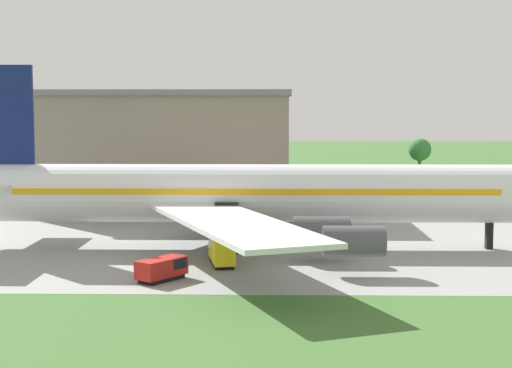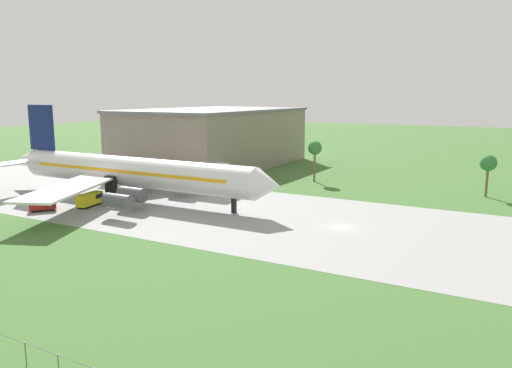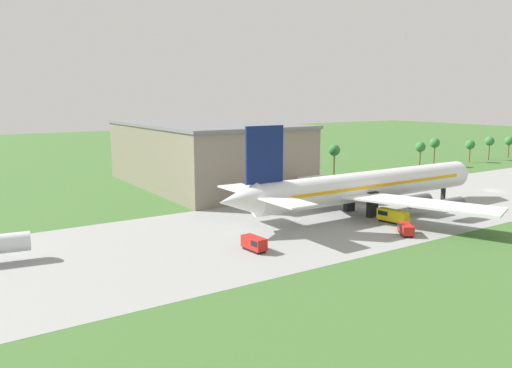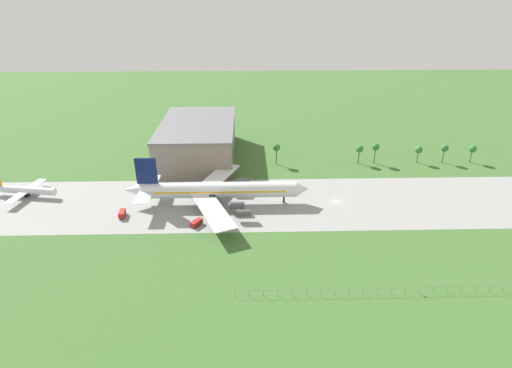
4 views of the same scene
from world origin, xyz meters
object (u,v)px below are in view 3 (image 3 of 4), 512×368
at_px(jet_airliner, 367,186).
at_px(catering_van, 405,229).
at_px(fuel_truck, 255,244).
at_px(terminal_building, 205,154).
at_px(baggage_tug, 392,216).

bearing_deg(jet_airliner, catering_van, -111.67).
distance_m(fuel_truck, terminal_building, 66.27).
xyz_separation_m(baggage_tug, fuel_truck, (-33.59, -0.61, -0.16)).
relative_size(baggage_tug, fuel_truck, 1.35).
distance_m(catering_van, terminal_building, 69.29).
xyz_separation_m(baggage_tug, terminal_building, (-10.79, 61.14, 7.51)).
height_order(jet_airliner, catering_van, jet_airliner).
distance_m(jet_airliner, catering_van, 18.44).
bearing_deg(catering_van, baggage_tug, 57.73).
bearing_deg(baggage_tug, catering_van, -122.27).
bearing_deg(catering_van, fuel_truck, 166.71).
height_order(baggage_tug, fuel_truck, baggage_tug).
bearing_deg(jet_airliner, baggage_tug, -101.62).
height_order(jet_airliner, terminal_building, jet_airliner).
height_order(fuel_truck, catering_van, fuel_truck).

